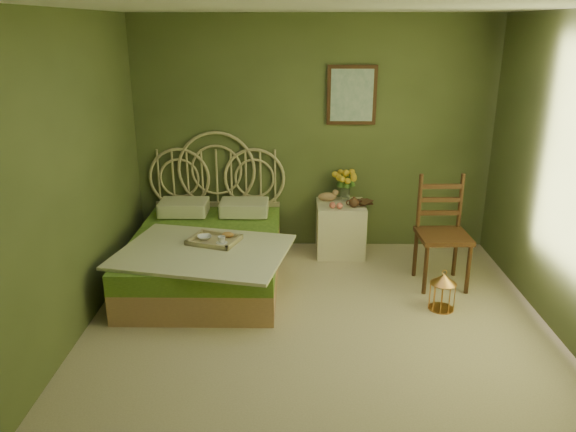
{
  "coord_description": "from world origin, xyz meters",
  "views": [
    {
      "loc": [
        -0.21,
        -3.98,
        2.48
      ],
      "look_at": [
        -0.27,
        1.0,
        0.77
      ],
      "focal_mm": 35.0,
      "sensor_mm": 36.0,
      "label": 1
    }
  ],
  "objects_px": {
    "chair": "(442,225)",
    "birdcage": "(442,292)",
    "nightstand": "(341,222)",
    "bed": "(207,251)"
  },
  "relations": [
    {
      "from": "birdcage",
      "to": "nightstand",
      "type": "bearing_deg",
      "value": 121.52
    },
    {
      "from": "nightstand",
      "to": "birdcage",
      "type": "distance_m",
      "value": 1.59
    },
    {
      "from": "birdcage",
      "to": "chair",
      "type": "bearing_deg",
      "value": 80.13
    },
    {
      "from": "bed",
      "to": "birdcage",
      "type": "height_order",
      "value": "bed"
    },
    {
      "from": "chair",
      "to": "birdcage",
      "type": "bearing_deg",
      "value": -101.84
    },
    {
      "from": "nightstand",
      "to": "birdcage",
      "type": "bearing_deg",
      "value": -58.48
    },
    {
      "from": "chair",
      "to": "birdcage",
      "type": "xyz_separation_m",
      "value": [
        -0.11,
        -0.61,
        -0.43
      ]
    },
    {
      "from": "bed",
      "to": "birdcage",
      "type": "distance_m",
      "value": 2.33
    },
    {
      "from": "chair",
      "to": "birdcage",
      "type": "distance_m",
      "value": 0.76
    },
    {
      "from": "nightstand",
      "to": "chair",
      "type": "xyz_separation_m",
      "value": [
        0.93,
        -0.74,
        0.24
      ]
    }
  ]
}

